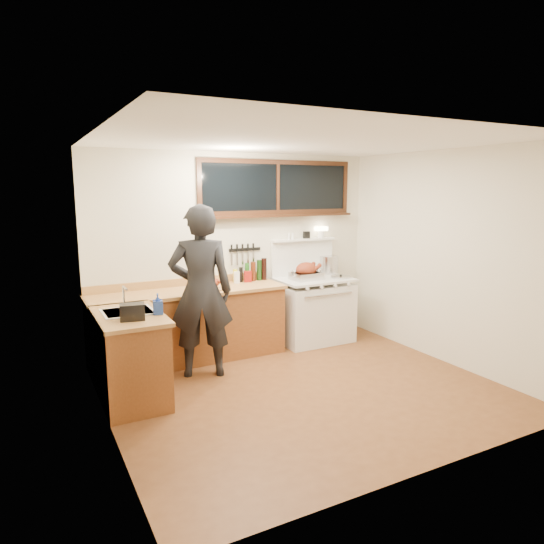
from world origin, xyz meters
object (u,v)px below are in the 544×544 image
cutting_board (211,285)px  roast_turkey (307,272)px  vintage_stove (313,308)px  man (201,292)px

cutting_board → roast_turkey: (1.41, 0.02, 0.05)m
vintage_stove → roast_turkey: vintage_stove is taller
roast_turkey → cutting_board: bearing=-179.0°
man → cutting_board: man is taller
roast_turkey → man: bearing=-164.9°
vintage_stove → roast_turkey: 0.55m
roast_turkey → vintage_stove: bearing=14.5°
vintage_stove → cutting_board: (-1.54, -0.06, 0.49)m
vintage_stove → man: bearing=-165.0°
man → roast_turkey: size_ratio=4.48×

